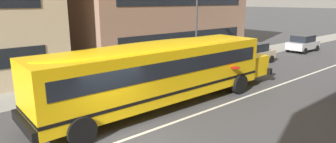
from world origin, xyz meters
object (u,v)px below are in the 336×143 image
object	(u,v)px
parked_car_silver_by_lamppost	(303,43)
school_bus	(164,68)
parked_car_beige_beside_sign	(253,53)
street_lamp	(197,10)

from	to	relation	value
parked_car_silver_by_lamppost	school_bus	bearing A→B (deg)	-172.66
parked_car_beige_beside_sign	street_lamp	size ratio (longest dim) A/B	0.57
school_bus	parked_car_silver_by_lamppost	xyz separation A→B (m)	(20.15, 2.72, -1.00)
street_lamp	parked_car_beige_beside_sign	bearing A→B (deg)	-24.10
parked_car_silver_by_lamppost	street_lamp	world-z (taller)	street_lamp
school_bus	parked_car_beige_beside_sign	size ratio (longest dim) A/B	3.56
school_bus	street_lamp	size ratio (longest dim) A/B	2.05
parked_car_beige_beside_sign	street_lamp	xyz separation A→B (m)	(-4.54, 2.03, 3.47)
school_bus	parked_car_beige_beside_sign	xyz separation A→B (m)	(11.58, 2.71, -1.00)
parked_car_silver_by_lamppost	parked_car_beige_beside_sign	bearing A→B (deg)	179.74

